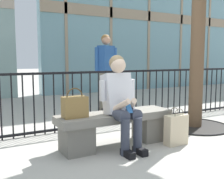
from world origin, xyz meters
name	(u,v)px	position (x,y,z in m)	size (l,w,h in m)	color
ground_plane	(116,145)	(0.00, 0.00, 0.00)	(60.00, 60.00, 0.00)	#B2ADA3
stone_bench	(116,126)	(0.00, 0.00, 0.27)	(1.60, 0.44, 0.45)	gray
seated_person_with_phone	(121,99)	(0.00, -0.13, 0.65)	(0.52, 0.66, 1.21)	#383D4C
handbag_on_bench	(75,107)	(-0.58, -0.01, 0.58)	(0.30, 0.18, 0.37)	olive
shopping_bag	(176,130)	(0.73, -0.37, 0.21)	(0.32, 0.14, 0.51)	beige
bystander_at_railing	(106,66)	(1.06, 2.28, 1.00)	(0.55, 0.36, 1.71)	#6B6051
plaza_railing	(86,100)	(0.00, 0.99, 0.49)	(9.14, 0.04, 0.96)	black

